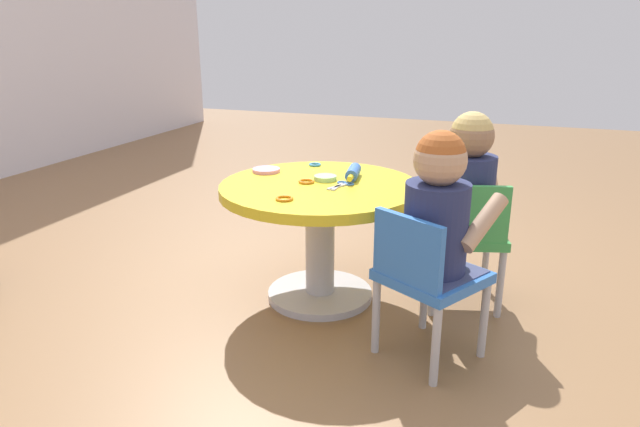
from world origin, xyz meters
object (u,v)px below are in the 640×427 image
(seated_child_left, at_px, (438,209))
(craft_scissors, at_px, (342,185))
(rolling_pin, at_px, (353,172))
(child_chair_left, at_px, (426,277))
(craft_table, at_px, (320,216))
(seated_child_right, at_px, (468,177))
(child_chair_right, at_px, (465,235))

(seated_child_left, xyz_separation_m, craft_scissors, (0.29, 0.42, -0.03))
(rolling_pin, xyz_separation_m, craft_scissors, (-0.12, 0.01, -0.02))
(child_chair_left, bearing_deg, craft_table, 56.76)
(craft_table, relative_size, child_chair_left, 1.50)
(child_chair_left, bearing_deg, seated_child_right, -8.14)
(child_chair_left, distance_m, child_chair_right, 0.46)
(craft_scissors, bearing_deg, rolling_pin, -4.08)
(seated_child_left, distance_m, rolling_pin, 0.58)
(craft_table, bearing_deg, seated_child_left, -119.31)
(seated_child_left, bearing_deg, rolling_pin, 44.53)
(craft_table, height_order, child_chair_left, child_chair_left)
(craft_table, height_order, child_chair_right, child_chair_right)
(rolling_pin, relative_size, craft_scissors, 1.64)
(seated_child_right, height_order, craft_scissors, seated_child_right)
(rolling_pin, bearing_deg, craft_scissors, 175.92)
(child_chair_right, relative_size, craft_scissors, 3.80)
(child_chair_left, height_order, seated_child_left, seated_child_left)
(rolling_pin, bearing_deg, seated_child_left, -135.47)
(child_chair_right, bearing_deg, rolling_pin, 89.88)
(child_chair_left, relative_size, child_chair_right, 1.00)
(seated_child_left, bearing_deg, craft_scissors, 55.01)
(child_chair_right, distance_m, rolling_pin, 0.52)
(craft_table, height_order, seated_child_right, seated_child_right)
(seated_child_left, relative_size, rolling_pin, 2.21)
(craft_table, xyz_separation_m, rolling_pin, (0.13, -0.10, 0.16))
(seated_child_right, bearing_deg, craft_table, 106.75)
(seated_child_left, xyz_separation_m, child_chair_right, (0.41, -0.06, -0.23))
(child_chair_left, height_order, seated_child_right, seated_child_right)
(seated_child_right, bearing_deg, child_chair_left, 171.86)
(child_chair_left, distance_m, craft_scissors, 0.55)
(child_chair_left, relative_size, seated_child_left, 1.05)
(seated_child_left, height_order, seated_child_right, same)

